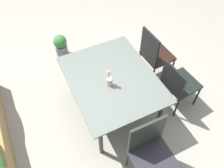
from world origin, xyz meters
TOP-DOWN VIEW (x-y plane):
  - ground_plane at (0.00, 0.00)m, footprint 12.00×12.00m
  - dining_table at (-0.05, 0.06)m, footprint 1.45×1.16m
  - chair_near_left at (-0.38, -0.87)m, footprint 0.50×0.50m
  - chair_near_right at (0.27, -0.86)m, footprint 0.47×0.47m
  - chair_end_left at (-1.11, 0.06)m, footprint 0.50×0.50m
  - flower_vase at (-0.14, 0.14)m, footprint 0.08×0.08m
  - potted_plant at (1.51, 0.39)m, footprint 0.25×0.25m

SIDE VIEW (x-z plane):
  - ground_plane at x=0.00m, z-range 0.00..0.00m
  - potted_plant at x=1.51m, z-range 0.01..0.45m
  - chair_near_left at x=-0.38m, z-range 0.07..0.94m
  - chair_end_left at x=-1.11m, z-range 0.04..1.01m
  - chair_near_right at x=0.27m, z-range 0.06..1.05m
  - dining_table at x=-0.05m, z-range 0.31..1.05m
  - flower_vase at x=-0.14m, z-range 0.69..0.97m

